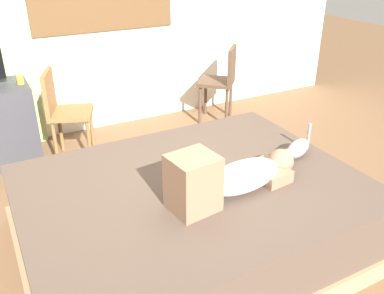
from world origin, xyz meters
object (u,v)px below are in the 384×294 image
bed (193,215)px  person_lying (231,177)px  cup (20,80)px  chair_by_desk (63,108)px  cat (297,149)px  chair_spare (223,78)px

bed → person_lying: 0.44m
cup → chair_by_desk: size_ratio=0.09×
chair_by_desk → bed: bearing=-75.2°
bed → cup: 2.08m
person_lying → cup: 2.27m
person_lying → cat: 0.69m
bed → person_lying: size_ratio=2.35×
person_lying → cup: size_ratio=12.22×
chair_by_desk → chair_spare: same height
bed → chair_by_desk: (-0.45, 1.70, 0.27)m
chair_by_desk → cat: bearing=-53.8°
cup → chair_by_desk: bearing=-28.8°
cat → bed: bearing=177.3°
person_lying → cat: size_ratio=2.75×
chair_spare → bed: bearing=-126.8°
cat → chair_by_desk: size_ratio=0.40×
bed → chair_by_desk: 1.78m
cat → chair_spare: 1.91m
chair_by_desk → chair_spare: 1.80m
cat → cup: (-1.57, 1.91, 0.22)m
cat → chair_spare: chair_spare is taller
chair_spare → cup: bearing=178.0°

